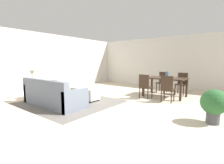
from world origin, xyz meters
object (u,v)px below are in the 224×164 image
at_px(table_lamp, 32,73).
at_px(potted_plant, 214,104).
at_px(side_table, 33,87).
at_px(dining_chair_near_right, 167,87).
at_px(dining_chair_near_left, 145,85).
at_px(vase_centerpiece, 167,75).
at_px(couch, 53,96).
at_px(dining_table, 165,80).
at_px(dining_chair_far_right, 182,82).
at_px(dining_chair_far_left, 163,81).
at_px(ottoman_table, 85,93).

relative_size(table_lamp, potted_plant, 0.67).
relative_size(side_table, dining_chair_near_right, 0.61).
distance_m(side_table, dining_chair_near_right, 4.93).
distance_m(dining_chair_near_left, vase_centerpiece, 1.05).
bearing_deg(potted_plant, couch, -162.61).
height_order(table_lamp, dining_table, table_lamp).
relative_size(side_table, potted_plant, 0.71).
xyz_separation_m(dining_chair_far_right, potted_plant, (1.47, -2.99, -0.05)).
xyz_separation_m(couch, dining_chair_near_right, (2.77, 2.63, 0.22)).
bearing_deg(dining_chair_far_left, dining_table, -64.38).
xyz_separation_m(dining_chair_near_right, dining_chair_far_left, (-0.82, 1.73, 0.00)).
xyz_separation_m(dining_chair_near_right, dining_chair_far_right, (0.03, 1.69, 0.00)).
xyz_separation_m(couch, dining_chair_near_left, (1.93, 2.64, 0.22)).
distance_m(side_table, dining_chair_far_left, 5.46).
bearing_deg(dining_chair_near_left, potted_plant, -29.06).
distance_m(dining_chair_near_right, dining_chair_far_left, 1.91).
bearing_deg(potted_plant, dining_chair_near_left, 150.94).
relative_size(dining_chair_near_right, dining_chair_far_right, 1.00).
distance_m(dining_table, potted_plant, 2.89).
bearing_deg(side_table, dining_chair_near_left, 36.93).
distance_m(side_table, dining_table, 5.13).
relative_size(couch, side_table, 4.11).
bearing_deg(side_table, table_lamp, 0.00).
distance_m(table_lamp, vase_centerpiece, 5.17).
relative_size(table_lamp, dining_chair_far_left, 0.57).
distance_m(couch, dining_table, 4.24).
bearing_deg(dining_chair_near_right, dining_chair_near_left, 179.67).
bearing_deg(table_lamp, side_table, 180.00).
xyz_separation_m(table_lamp, potted_plant, (5.72, 1.24, -0.50)).
relative_size(ottoman_table, vase_centerpiece, 4.34).
relative_size(ottoman_table, potted_plant, 1.37).
distance_m(couch, potted_plant, 4.48).
relative_size(side_table, table_lamp, 1.07).
relative_size(couch, dining_chair_near_left, 2.50).
distance_m(dining_table, dining_chair_far_left, 0.96).
xyz_separation_m(table_lamp, dining_chair_far_left, (3.41, 4.27, -0.45)).
distance_m(couch, dining_chair_near_left, 3.27).
bearing_deg(ottoman_table, side_table, -149.13).
xyz_separation_m(dining_table, dining_chair_far_left, (-0.41, 0.85, -0.15)).
bearing_deg(dining_chair_far_right, potted_plant, -63.83).
distance_m(couch, ottoman_table, 1.17).
bearing_deg(vase_centerpiece, couch, -125.22).
bearing_deg(dining_chair_near_left, ottoman_table, -137.57).
relative_size(dining_table, dining_chair_near_right, 1.72).
bearing_deg(dining_table, dining_chair_near_left, -116.55).
bearing_deg(dining_chair_near_right, dining_chair_far_right, 89.08).
bearing_deg(vase_centerpiece, side_table, -139.10).
bearing_deg(side_table, dining_chair_near_right, 31.00).
distance_m(dining_table, dining_chair_near_right, 0.98).
relative_size(side_table, dining_chair_far_right, 0.61).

